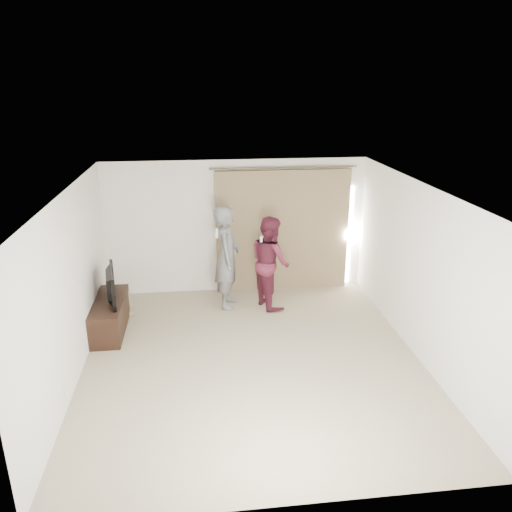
{
  "coord_description": "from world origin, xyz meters",
  "views": [
    {
      "loc": [
        -0.74,
        -6.52,
        4.0
      ],
      "look_at": [
        0.2,
        1.2,
        1.24
      ],
      "focal_mm": 35.0,
      "sensor_mm": 36.0,
      "label": 1
    }
  ],
  "objects_px": {
    "person_woman": "(270,262)",
    "tv": "(107,285)",
    "person_man": "(227,257)",
    "tv_console": "(110,315)"
  },
  "relations": [
    {
      "from": "tv",
      "to": "person_woman",
      "type": "xyz_separation_m",
      "value": [
        2.81,
        0.68,
        0.04
      ]
    },
    {
      "from": "person_man",
      "to": "tv_console",
      "type": "bearing_deg",
      "value": -159.67
    },
    {
      "from": "tv",
      "to": "person_woman",
      "type": "relative_size",
      "value": 0.57
    },
    {
      "from": "tv",
      "to": "person_man",
      "type": "xyz_separation_m",
      "value": [
        2.03,
        0.75,
        0.14
      ]
    },
    {
      "from": "tv_console",
      "to": "tv",
      "type": "bearing_deg",
      "value": 0.0
    },
    {
      "from": "person_man",
      "to": "person_woman",
      "type": "distance_m",
      "value": 0.79
    },
    {
      "from": "person_woman",
      "to": "tv",
      "type": "bearing_deg",
      "value": -166.34
    },
    {
      "from": "tv_console",
      "to": "tv",
      "type": "height_order",
      "value": "tv"
    },
    {
      "from": "person_man",
      "to": "person_woman",
      "type": "height_order",
      "value": "person_man"
    },
    {
      "from": "tv_console",
      "to": "person_man",
      "type": "height_order",
      "value": "person_man"
    }
  ]
}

